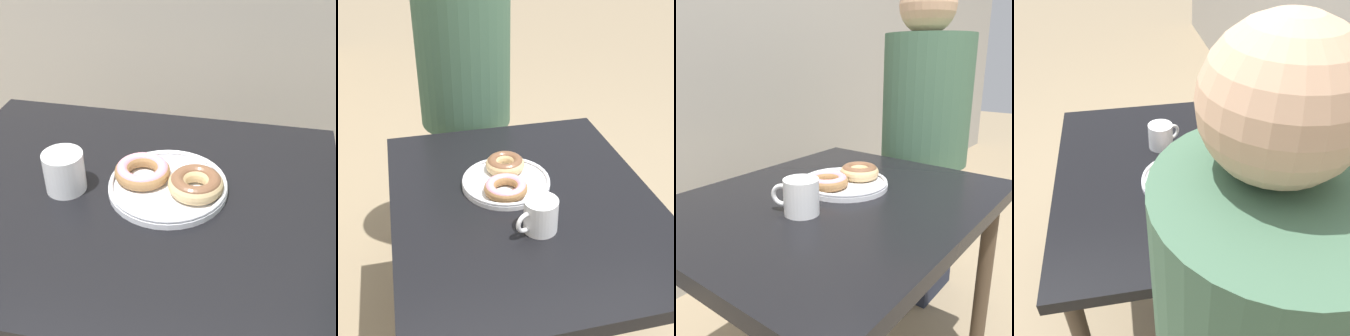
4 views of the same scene
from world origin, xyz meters
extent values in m
plane|color=#937F60|center=(0.00, 0.00, 0.00)|extent=(14.00, 14.00, 0.00)
cube|color=black|center=(0.00, 0.20, 0.68)|extent=(0.94, 0.75, 0.04)
cylinder|color=#473828|center=(-0.41, -0.12, 0.33)|extent=(0.05, 0.05, 0.66)
cylinder|color=#473828|center=(-0.41, 0.51, 0.33)|extent=(0.05, 0.05, 0.66)
cylinder|color=#473828|center=(0.41, 0.51, 0.33)|extent=(0.05, 0.05, 0.66)
cylinder|color=white|center=(0.09, 0.23, 0.71)|extent=(0.26, 0.26, 0.01)
torus|color=white|center=(0.09, 0.23, 0.72)|extent=(0.26, 0.26, 0.01)
torus|color=#D6B27A|center=(0.15, 0.22, 0.73)|extent=(0.14, 0.14, 0.04)
torus|color=brown|center=(0.15, 0.22, 0.74)|extent=(0.13, 0.13, 0.03)
torus|color=#9E7042|center=(0.02, 0.25, 0.73)|extent=(0.17, 0.17, 0.03)
torus|color=pink|center=(0.02, 0.25, 0.74)|extent=(0.16, 0.16, 0.03)
cylinder|color=white|center=(-0.14, 0.19, 0.75)|extent=(0.09, 0.09, 0.09)
cylinder|color=#382114|center=(-0.14, 0.19, 0.79)|extent=(0.07, 0.07, 0.00)
torus|color=white|center=(-0.16, 0.24, 0.75)|extent=(0.04, 0.06, 0.06)
cylinder|color=#42664C|center=(0.68, 0.26, 0.91)|extent=(0.36, 0.36, 0.52)
sphere|color=tan|center=(0.63, 0.26, 1.27)|extent=(0.22, 0.22, 0.22)
camera|label=1|loc=(0.25, -0.58, 1.34)|focal=50.00mm
camera|label=2|loc=(-1.05, 0.50, 1.48)|focal=50.00mm
camera|label=3|loc=(-0.76, -0.43, 1.08)|focal=40.00mm
camera|label=4|loc=(1.02, 0.06, 1.48)|focal=40.00mm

